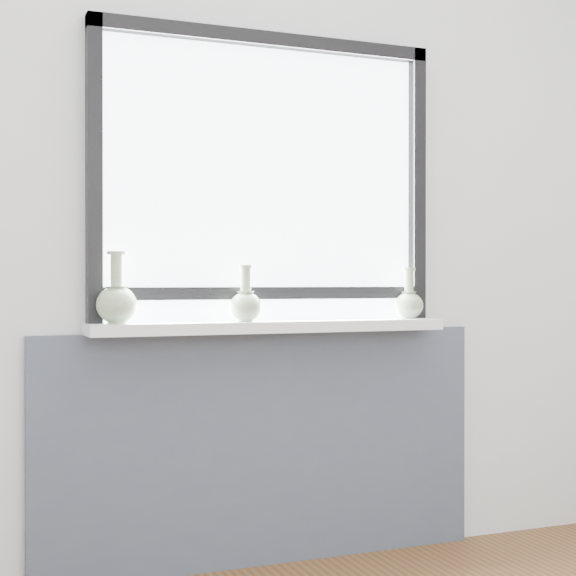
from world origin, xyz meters
name	(u,v)px	position (x,y,z in m)	size (l,w,h in m)	color
back_wall	(262,212)	(0.00, 1.81, 1.30)	(3.60, 0.02, 2.60)	silver
apron_panel	(265,448)	(0.00, 1.78, 0.43)	(1.70, 0.03, 0.86)	#444D5D
windowsill	(272,327)	(0.00, 1.71, 0.88)	(1.32, 0.18, 0.04)	white
window	(266,173)	(0.00, 1.77, 1.44)	(1.30, 0.06, 1.05)	black
vase_a	(117,301)	(-0.56, 1.70, 0.98)	(0.14, 0.14, 0.24)	#A6BE94
vase_b	(246,303)	(-0.10, 1.69, 0.96)	(0.11, 0.11, 0.20)	#A6BE94
vase_c	(409,302)	(0.56, 1.70, 0.96)	(0.11, 0.11, 0.20)	#A6BE94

